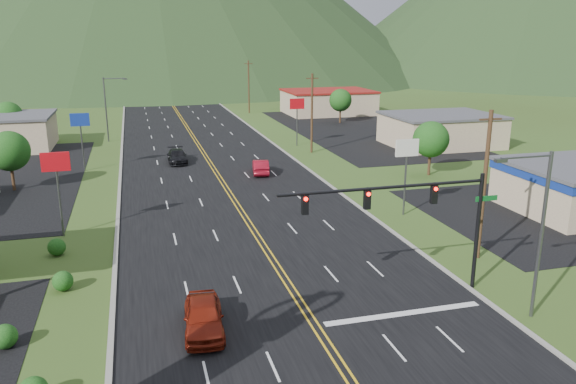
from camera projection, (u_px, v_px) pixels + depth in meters
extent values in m
cylinder|color=black|center=(477.00, 232.00, 32.57)|extent=(0.24, 0.24, 7.00)
cylinder|color=black|center=(385.00, 188.00, 30.21)|extent=(12.00, 0.18, 0.18)
cube|color=#0C591E|center=(486.00, 198.00, 32.14)|extent=(1.40, 0.06, 0.30)
cube|color=black|center=(434.00, 194.00, 31.14)|extent=(0.35, 0.28, 1.05)
sphere|color=#FF0C05|center=(436.00, 189.00, 30.88)|extent=(0.22, 0.22, 0.22)
cube|color=black|center=(367.00, 200.00, 30.12)|extent=(0.35, 0.28, 1.05)
sphere|color=#FF0C05|center=(369.00, 194.00, 29.86)|extent=(0.22, 0.22, 0.22)
cube|color=black|center=(305.00, 205.00, 29.22)|extent=(0.35, 0.28, 1.05)
sphere|color=#FF0C05|center=(306.00, 199.00, 28.96)|extent=(0.22, 0.22, 0.22)
cylinder|color=#59595E|center=(541.00, 237.00, 28.85)|extent=(0.20, 0.20, 9.00)
cylinder|color=#59595E|center=(527.00, 157.00, 27.33)|extent=(2.88, 0.12, 0.12)
cube|color=#59595E|center=(501.00, 160.00, 26.98)|extent=(0.60, 0.25, 0.18)
cylinder|color=#59595E|center=(106.00, 110.00, 78.58)|extent=(0.20, 0.20, 9.00)
cylinder|color=#59595E|center=(114.00, 78.00, 77.79)|extent=(2.88, 0.12, 0.12)
cube|color=#59595E|center=(125.00, 79.00, 78.19)|extent=(0.60, 0.25, 0.18)
cube|color=beige|center=(441.00, 131.00, 76.55)|extent=(14.00, 11.00, 4.00)
cube|color=#4C4C51|center=(442.00, 115.00, 75.98)|extent=(14.40, 11.40, 0.30)
cube|color=beige|center=(328.00, 103.00, 108.01)|extent=(16.00, 12.00, 4.20)
cube|color=maroon|center=(328.00, 91.00, 107.41)|extent=(16.40, 12.40, 0.30)
cylinder|color=#59595E|center=(60.00, 204.00, 41.45)|extent=(0.16, 0.16, 5.00)
cube|color=red|center=(55.00, 162.00, 40.59)|extent=(2.00, 0.18, 1.40)
cylinder|color=#59595E|center=(83.00, 149.00, 61.88)|extent=(0.16, 0.16, 5.00)
cube|color=navy|center=(80.00, 120.00, 61.02)|extent=(2.00, 0.18, 1.40)
cylinder|color=#59595E|center=(405.00, 186.00, 46.49)|extent=(0.16, 0.16, 5.00)
cube|color=white|center=(407.00, 148.00, 45.63)|extent=(2.00, 0.18, 1.40)
cylinder|color=#59595E|center=(297.00, 127.00, 76.21)|extent=(0.16, 0.16, 5.00)
cube|color=red|center=(297.00, 104.00, 75.35)|extent=(2.00, 0.18, 1.40)
cylinder|color=#382314|center=(13.00, 175.00, 54.12)|extent=(0.30, 0.30, 3.00)
sphere|color=#123F12|center=(9.00, 151.00, 53.47)|extent=(3.84, 3.84, 3.84)
cylinder|color=#382314|center=(11.00, 133.00, 77.92)|extent=(0.30, 0.30, 3.00)
sphere|color=#123F12|center=(8.00, 116.00, 77.27)|extent=(3.84, 3.84, 3.84)
cylinder|color=#382314|center=(429.00, 161.00, 60.20)|extent=(0.30, 0.30, 3.00)
sphere|color=#123F12|center=(431.00, 139.00, 59.56)|extent=(3.84, 3.84, 3.84)
cylinder|color=#382314|center=(340.00, 114.00, 96.52)|extent=(0.30, 0.30, 3.00)
sphere|color=#123F12|center=(340.00, 100.00, 95.87)|extent=(3.84, 3.84, 3.84)
cylinder|color=#382314|center=(484.00, 186.00, 36.65)|extent=(0.28, 0.28, 10.00)
cube|color=#382314|center=(491.00, 119.00, 35.47)|extent=(1.60, 0.12, 0.12)
cylinder|color=#382314|center=(312.00, 114.00, 71.02)|extent=(0.28, 0.28, 10.00)
cube|color=#382314|center=(312.00, 78.00, 69.84)|extent=(1.60, 0.12, 0.12)
cylinder|color=#382314|center=(249.00, 87.00, 108.18)|extent=(0.28, 0.28, 10.00)
cube|color=#382314|center=(248.00, 64.00, 107.00)|extent=(1.60, 0.12, 0.12)
cylinder|color=#382314|center=(218.00, 74.00, 145.33)|extent=(0.28, 0.28, 10.00)
cube|color=#382314|center=(217.00, 57.00, 144.15)|extent=(1.60, 0.12, 0.12)
imported|color=maroon|center=(204.00, 317.00, 28.22)|extent=(2.36, 5.01, 1.66)
imported|color=black|center=(177.00, 157.00, 66.14)|extent=(2.12, 5.22, 1.52)
imported|color=maroon|center=(261.00, 167.00, 60.88)|extent=(2.39, 4.90, 1.55)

